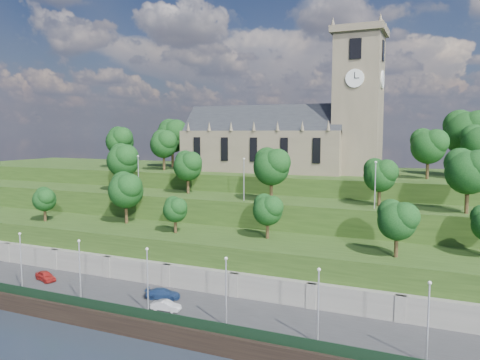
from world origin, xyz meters
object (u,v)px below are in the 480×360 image
at_px(church, 288,133).
at_px(car_right, 163,294).
at_px(car_left, 46,276).
at_px(car_middle, 166,306).

height_order(church, car_right, church).
distance_m(church, car_left, 49.77).
height_order(church, car_left, church).
bearing_deg(church, car_left, -119.77).
xyz_separation_m(car_middle, car_right, (-2.52, 3.24, 0.04)).
bearing_deg(car_middle, church, -7.58).
xyz_separation_m(car_left, car_middle, (21.52, -2.64, -0.08)).
bearing_deg(car_right, church, -23.20).
relative_size(church, car_middle, 10.85).
bearing_deg(car_left, car_middle, -77.65).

